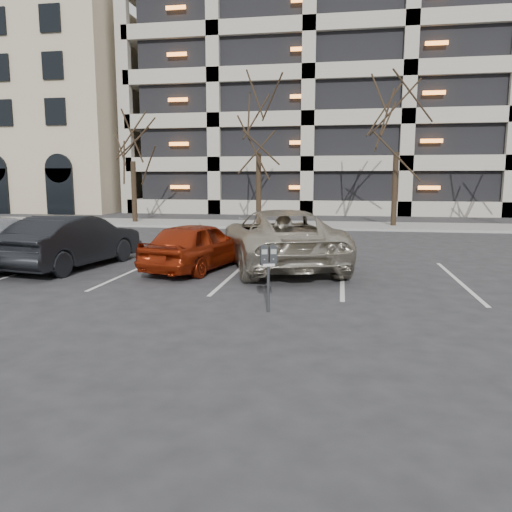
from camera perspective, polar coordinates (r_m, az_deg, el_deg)
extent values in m
plane|color=#28282B|center=(10.68, 2.28, -4.59)|extent=(140.00, 140.00, 0.00)
cube|color=gray|center=(26.45, 6.74, 3.51)|extent=(80.00, 4.00, 0.12)
cube|color=silver|center=(15.30, -23.48, -1.20)|extent=(0.10, 5.20, 0.00)
cube|color=silver|center=(13.98, -13.80, -1.61)|extent=(0.10, 5.20, 0.00)
cube|color=silver|center=(13.13, -2.50, -2.03)|extent=(0.10, 5.20, 0.00)
cube|color=silver|center=(12.84, 9.82, -2.39)|extent=(0.10, 5.20, 0.00)
cube|color=silver|center=(13.16, 22.11, -2.65)|extent=(0.10, 5.20, 0.00)
cube|color=black|center=(46.04, 23.94, 16.23)|extent=(49.92, 19.20, 18.00)
cube|color=tan|center=(50.09, -27.09, 13.63)|extent=(26.00, 16.00, 15.00)
cylinder|color=black|center=(28.64, -13.76, 7.04)|extent=(0.28, 0.28, 3.43)
cylinder|color=black|center=(26.66, 0.30, 7.60)|extent=(0.28, 0.28, 3.83)
cylinder|color=black|center=(26.45, 15.57, 7.24)|extent=(0.28, 0.28, 3.79)
cylinder|color=black|center=(9.32, 1.41, -3.72)|extent=(0.06, 0.06, 0.90)
cube|color=black|center=(9.23, 1.42, -0.87)|extent=(0.32, 0.20, 0.06)
cube|color=silver|center=(9.18, 1.49, -1.05)|extent=(0.21, 0.08, 0.05)
cube|color=gray|center=(9.12, 0.99, 0.47)|extent=(0.10, 0.05, 0.09)
cube|color=gray|center=(9.16, 2.03, 0.50)|extent=(0.10, 0.05, 0.09)
imported|color=#BCB4A0|center=(14.09, 2.72, 2.05)|extent=(4.41, 6.43, 1.63)
cube|color=#DF5204|center=(13.05, 0.66, 5.14)|extent=(0.10, 0.20, 0.01)
imported|color=maroon|center=(13.73, -6.74, 1.19)|extent=(2.49, 4.18, 1.33)
imported|color=black|center=(14.89, -20.11, 1.60)|extent=(2.27, 4.70, 1.49)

